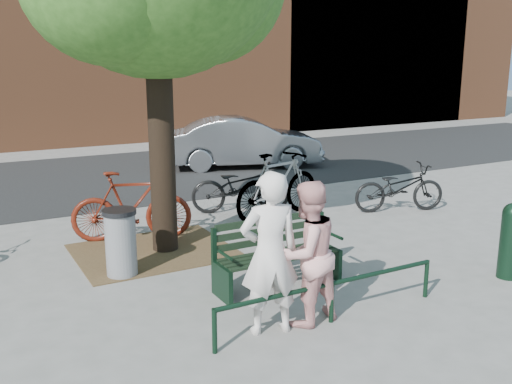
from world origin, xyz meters
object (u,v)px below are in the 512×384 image
park_bench (276,252)px  parked_car (244,142)px  person_right (307,253)px  person_left (270,254)px  litter_bin (121,242)px  bicycle_c (241,186)px  bollard (511,238)px

park_bench → parked_car: size_ratio=0.40×
person_right → person_left: bearing=-9.0°
person_right → park_bench: bearing=-111.9°
person_right → litter_bin: bearing=-68.4°
person_left → litter_bin: (-0.97, 2.48, -0.44)m
park_bench → parked_car: 8.72m
person_left → bicycle_c: bearing=-102.6°
person_left → bicycle_c: (2.11, 4.74, -0.40)m
park_bench → bicycle_c: size_ratio=0.87×
person_left → person_right: bearing=-168.6°
parked_car → park_bench: bearing=173.7°
bicycle_c → person_right: bearing=-179.6°
person_right → litter_bin: size_ratio=1.74×
parked_car → bicycle_c: bearing=170.2°
person_right → bollard: size_ratio=1.56×
bicycle_c → parked_car: (2.32, 4.29, 0.19)m
bicycle_c → parked_car: parked_car is taller
park_bench → bicycle_c: (1.36, 3.62, 0.04)m
park_bench → litter_bin: bearing=141.9°
bollard → bicycle_c: bollard is taller
parked_car → bollard: bearing=-165.5°
bollard → park_bench: bearing=156.0°
bollard → person_left: bearing=176.8°
bollard → bicycle_c: size_ratio=0.54×
park_bench → person_right: (-0.26, -1.13, 0.37)m
park_bench → person_right: bearing=-102.9°
park_bench → bollard: size_ratio=1.61×
parked_car → litter_bin: bearing=159.1°
person_right → parked_car: bearing=-122.5°
park_bench → person_right: person_right is taller
person_left → bicycle_c: person_left is taller
person_right → litter_bin: 2.91m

